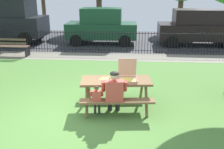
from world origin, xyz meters
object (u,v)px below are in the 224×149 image
Objects in this scene: parked_car_center at (102,26)px; pizza_slice_on_table at (105,78)px; pizza_box_open at (128,76)px; park_bench_left at (11,47)px; child_at_table at (97,98)px; picnic_table_foreground at (116,86)px; parked_car_left at (4,20)px; adult_at_table at (114,91)px; parked_car_right at (199,27)px.

pizza_slice_on_table is at bearing -82.94° from parked_car_center.
pizza_box_open is 7.45m from park_bench_left.
pizza_slice_on_table is 0.38× the size of child_at_table.
parked_car_center reaches higher than pizza_box_open.
picnic_table_foreground is 7.24m from park_bench_left.
parked_car_center is (5.65, 0.00, -0.29)m from parked_car_left.
pizza_box_open is at bearing 59.94° from adult_at_table.
parked_car_left is 1.22× the size of parked_car_center.
picnic_table_foreground is 0.44× the size of parked_car_right.
picnic_table_foreground is at bearing 88.54° from adult_at_table.
park_bench_left is (-5.17, 5.56, -0.24)m from adult_at_table.
parked_car_center is (3.89, 3.09, 0.59)m from park_bench_left.
pizza_slice_on_table is 0.66m from adult_at_table.
parked_car_right is at bearing 63.56° from picnic_table_foreground.
pizza_slice_on_table is at bearing -50.49° from parked_car_left.
adult_at_table is 0.25× the size of parked_car_left.
adult_at_table is 1.44× the size of child_at_table.
parked_car_right is (4.05, 8.15, 0.41)m from picnic_table_foreground.
parked_car_left is 5.66m from parked_car_center.
pizza_slice_on_table is 8.13m from parked_car_center.
pizza_slice_on_table reaches higher than picnic_table_foreground.
parked_car_right is at bearing 65.17° from pizza_box_open.
pizza_slice_on_table is at bearing 173.82° from pizza_box_open.
parked_car_left reaches higher than parked_car_right.
pizza_box_open is at bearing -48.34° from parked_car_left.
pizza_slice_on_table is (-0.58, 0.06, -0.09)m from pizza_box_open.
park_bench_left is (-4.89, 4.97, -0.36)m from pizza_slice_on_table.
child_at_table is (-0.42, -0.07, -0.15)m from adult_at_table.
parked_car_center is (-1.58, 8.12, 0.14)m from pizza_box_open.
parked_car_left reaches higher than parked_car_center.
picnic_table_foreground is at bearing -81.03° from parked_car_center.
parked_car_right is at bearing 0.01° from parked_car_center.
pizza_box_open is (0.29, 0.03, 0.27)m from picnic_table_foreground.
parked_car_center is (-1.27, 8.65, 0.35)m from adult_at_table.
adult_at_table reaches higher than pizza_slice_on_table.
adult_at_table is 9.57m from parked_car_right.
park_bench_left is 3.67m from parked_car_left.
parked_car_center reaches higher than child_at_table.
picnic_table_foreground is 0.41× the size of parked_car_left.
park_bench_left is at bearing 137.42° from pizza_box_open.
adult_at_table is 0.27× the size of parked_car_right.
pizza_box_open is at bearing -78.99° from parked_car_center.
picnic_table_foreground is at bearing -49.60° from parked_car_left.
picnic_table_foreground is 8.26m from parked_car_center.
picnic_table_foreground is 9.11m from parked_car_right.
park_bench_left is at bearing -141.53° from parked_car_center.
parked_car_right is at bearing 18.53° from park_bench_left.
park_bench_left is at bearing 135.69° from picnic_table_foreground.
parked_car_center reaches higher than picnic_table_foreground.
park_bench_left reaches higher than child_at_table.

